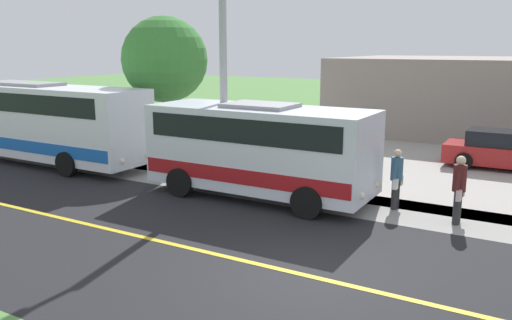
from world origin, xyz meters
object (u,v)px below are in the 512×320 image
at_px(pedestrian_waiting, 397,177).
at_px(tree_curbside, 165,60).
at_px(street_light_pole, 221,62).
at_px(transit_bus_rear, 26,118).
at_px(shuttle_bus_front, 260,146).
at_px(parked_car_near, 505,151).
at_px(pedestrian_with_bags, 459,187).

distance_m(pedestrian_waiting, tree_curbside, 10.58).
bearing_deg(tree_curbside, street_light_pole, 59.83).
xyz_separation_m(transit_bus_rear, pedestrian_waiting, (-0.95, 14.73, -0.81)).
distance_m(pedestrian_waiting, street_light_pole, 6.42).
bearing_deg(pedestrian_waiting, transit_bus_rear, -86.31).
distance_m(street_light_pole, tree_curbside, 5.04).
xyz_separation_m(shuttle_bus_front, pedestrian_waiting, (-0.87, 3.96, -0.66)).
bearing_deg(pedestrian_waiting, street_light_pole, -84.45).
distance_m(transit_bus_rear, tree_curbside, 6.08).
bearing_deg(shuttle_bus_front, street_light_pole, -101.69).
bearing_deg(shuttle_bus_front, tree_curbside, -115.66).
distance_m(parked_car_near, tree_curbside, 13.55).
relative_size(shuttle_bus_front, tree_curbside, 1.22).
relative_size(shuttle_bus_front, pedestrian_with_bags, 3.86).
height_order(street_light_pole, tree_curbside, street_light_pole).
xyz_separation_m(shuttle_bus_front, pedestrian_with_bags, (-0.37, 5.72, -0.61)).
relative_size(shuttle_bus_front, transit_bus_rear, 0.61).
xyz_separation_m(pedestrian_with_bags, street_light_pole, (0.03, -7.33, 3.09)).
xyz_separation_m(pedestrian_waiting, parked_car_near, (-7.03, 2.21, -0.24)).
relative_size(pedestrian_waiting, parked_car_near, 0.39).
xyz_separation_m(transit_bus_rear, pedestrian_with_bags, (-0.44, 16.49, -0.75)).
bearing_deg(tree_curbside, pedestrian_with_bags, 77.92).
height_order(shuttle_bus_front, transit_bus_rear, transit_bus_rear).
relative_size(transit_bus_rear, parked_car_near, 2.63).
relative_size(shuttle_bus_front, street_light_pole, 0.96).
height_order(pedestrian_with_bags, parked_car_near, pedestrian_with_bags).
height_order(pedestrian_with_bags, pedestrian_waiting, pedestrian_with_bags).
distance_m(transit_bus_rear, parked_car_near, 18.76).
bearing_deg(street_light_pole, pedestrian_with_bags, 90.25).
distance_m(pedestrian_with_bags, tree_curbside, 12.33).
relative_size(transit_bus_rear, tree_curbside, 2.02).
distance_m(pedestrian_with_bags, street_light_pole, 7.95).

